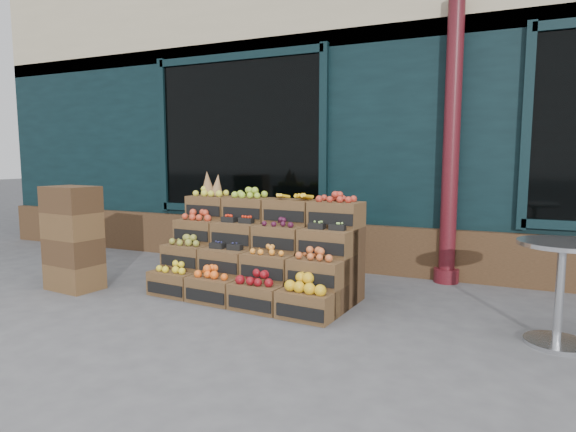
% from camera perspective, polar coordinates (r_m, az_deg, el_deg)
% --- Properties ---
extents(ground, '(60.00, 60.00, 0.00)m').
position_cam_1_polar(ground, '(4.28, -1.39, -12.53)').
color(ground, '#4D4D50').
rests_on(ground, ground).
extents(shop_facade, '(12.00, 6.24, 4.80)m').
position_cam_1_polar(shop_facade, '(8.99, 13.03, 12.88)').
color(shop_facade, black).
rests_on(shop_facade, ground).
extents(crate_display, '(2.13, 1.17, 1.28)m').
position_cam_1_polar(crate_display, '(5.03, -3.54, -4.93)').
color(crate_display, brown).
rests_on(crate_display, ground).
extents(spare_crates, '(0.60, 0.45, 1.13)m').
position_cam_1_polar(spare_crates, '(5.71, -24.14, -2.41)').
color(spare_crates, brown).
rests_on(spare_crates, ground).
extents(bistro_table, '(0.64, 0.64, 0.80)m').
position_cam_1_polar(bistro_table, '(4.20, 29.57, -6.71)').
color(bistro_table, '#ACAEB3').
rests_on(bistro_table, ground).
extents(shopkeeper, '(0.77, 0.64, 1.80)m').
position_cam_1_polar(shopkeeper, '(7.38, -7.36, 2.72)').
color(shopkeeper, '#195823').
rests_on(shopkeeper, ground).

